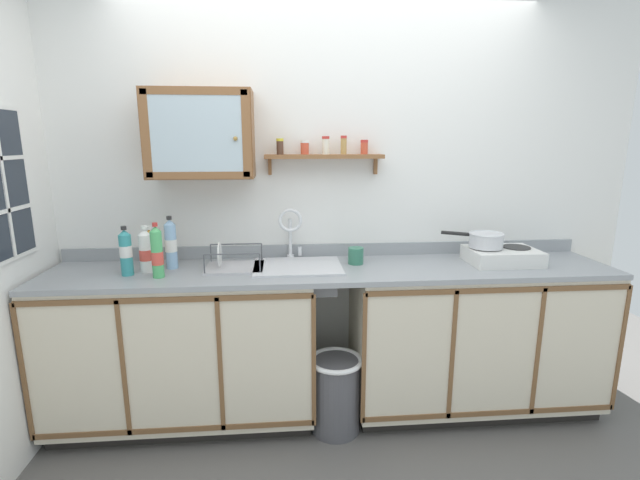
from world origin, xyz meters
The scene contains 19 objects.
floor centered at (0.00, 0.00, 0.00)m, with size 6.33×6.33×0.00m, color #565451.
back_wall centered at (0.00, 0.72, 1.33)m, with size 3.93×0.07×2.64m.
lower_cabinet_run centered at (-0.89, 0.41, 0.47)m, with size 1.53×0.57×0.92m.
lower_cabinet_run_right centered at (0.89, 0.41, 0.47)m, with size 1.53×0.57×0.92m.
countertop centered at (0.00, 0.41, 0.94)m, with size 3.29×0.59×0.03m, color gray.
backsplash centered at (0.00, 0.68, 0.99)m, with size 3.29×0.02×0.08m, color gray.
sink centered at (-0.21, 0.45, 0.93)m, with size 0.51×0.44×0.46m.
hot_plate_stove centered at (1.04, 0.42, 1.00)m, with size 0.41×0.30×0.09m.
saucepan centered at (0.93, 0.44, 1.10)m, with size 0.34×0.24×0.09m.
bottle_detergent_teal_0 centered at (-1.15, 0.36, 1.08)m, with size 0.07×0.07×0.28m.
bottle_water_blue_1 centered at (-0.94, 0.48, 1.10)m, with size 0.07×0.07×0.31m.
bottle_juice_amber_2 centered at (-1.07, 0.51, 1.06)m, with size 0.07×0.07×0.25m.
bottle_soda_green_3 centered at (-0.97, 0.30, 1.09)m, with size 0.06×0.06×0.30m.
bottle_opaque_white_4 centered at (-1.06, 0.41, 1.07)m, with size 0.07×0.07×0.27m.
dish_rack centered at (-0.58, 0.44, 0.97)m, with size 0.33×0.27×0.16m.
mug centered at (0.15, 0.48, 1.00)m, with size 0.09×0.13×0.10m.
wall_cabinet centered at (-0.75, 0.56, 1.72)m, with size 0.60×0.29×0.50m.
spice_shelf centered at (-0.04, 0.63, 1.60)m, with size 0.72×0.14×0.23m.
trash_bin centered at (0.00, 0.24, 0.24)m, with size 0.32×0.32×0.46m.
Camera 1 is at (-0.29, -2.12, 1.68)m, focal length 25.22 mm.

